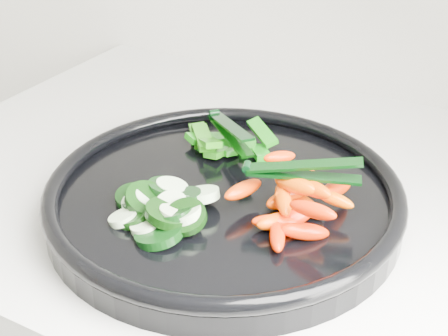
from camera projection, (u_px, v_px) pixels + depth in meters
The scene contains 6 objects.
veggie_tray at pixel (224, 196), 0.65m from camera, with size 0.38×0.38×0.04m.
cucumber_pile at pixel (159, 205), 0.62m from camera, with size 0.13×0.12×0.04m.
carrot_pile at pixel (295, 200), 0.61m from camera, with size 0.12×0.16×0.05m.
pepper_pile at pixel (221, 143), 0.73m from camera, with size 0.13×0.10×0.04m.
tong_carrot at pixel (300, 170), 0.60m from camera, with size 0.11×0.05×0.02m.
tong_pepper at pixel (229, 130), 0.72m from camera, with size 0.10×0.09×0.02m.
Camera 1 is at (-0.32, 1.13, 1.31)m, focal length 50.00 mm.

